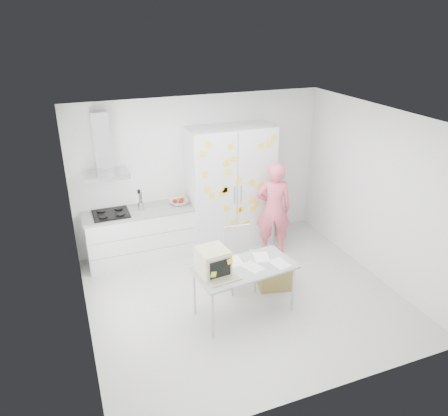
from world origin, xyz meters
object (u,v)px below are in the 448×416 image
object	(u,v)px
cardboard_box	(274,275)
chair	(239,254)
desk	(225,265)
person	(274,209)

from	to	relation	value
cardboard_box	chair	bearing A→B (deg)	155.93
desk	chair	distance (m)	0.87
cardboard_box	desk	bearing A→B (deg)	-156.68
person	chair	bearing A→B (deg)	59.36
person	cardboard_box	world-z (taller)	person
desk	chair	size ratio (longest dim) A/B	1.48
desk	cardboard_box	bearing A→B (deg)	16.63
person	cardboard_box	bearing A→B (deg)	85.91
desk	person	bearing A→B (deg)	37.66
person	chair	xyz separation A→B (m)	(-0.98, -0.78, -0.28)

